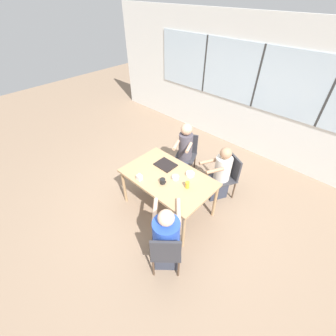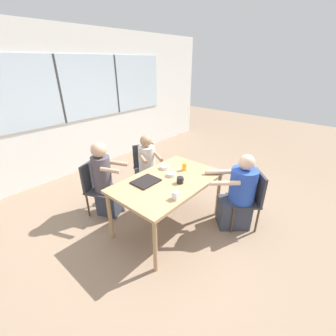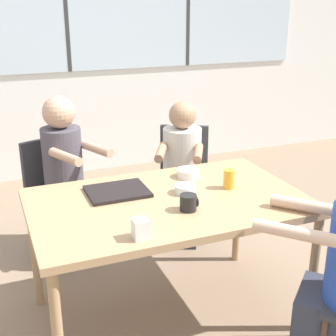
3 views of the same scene
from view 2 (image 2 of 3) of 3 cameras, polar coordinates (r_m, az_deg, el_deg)
name	(u,v)px [view 2 (image 2 of 3)]	position (r m, az deg, el deg)	size (l,w,h in m)	color
ground_plane	(168,225)	(3.43, 0.00, -14.19)	(16.00, 16.00, 0.00)	#8C725B
wall_back_with_windows	(62,105)	(4.90, -25.37, 14.23)	(8.40, 0.08, 2.80)	silver
dining_table	(168,184)	(3.04, 0.00, -4.15)	(1.48, 0.92, 0.75)	tan
chair_for_woman_green_shirt	(96,184)	(3.60, -17.82, -3.85)	(0.53, 0.53, 0.84)	#333338
chair_for_man_blue_shirt	(251,195)	(3.36, 20.24, -6.56)	(0.56, 0.56, 0.84)	#333338
chair_for_man_teal_shirt	(145,164)	(4.10, -5.84, 1.05)	(0.54, 0.54, 0.84)	#333338
person_woman_green_shirt	(105,182)	(3.49, -15.78, -3.49)	(0.44, 0.56, 1.18)	#333847
person_man_blue_shirt	(238,196)	(3.30, 17.44, -6.82)	(0.69, 0.71, 1.11)	#333847
person_man_teal_shirt	(148,168)	(3.96, -5.19, 0.04)	(0.50, 0.59, 1.08)	#333847
food_tray_dark	(146,181)	(2.97, -5.64, -3.41)	(0.33, 0.27, 0.02)	black
coffee_mug	(180,180)	(2.92, 3.11, -3.08)	(0.09, 0.09, 0.09)	black
juice_glass	(184,167)	(3.26, 4.16, 0.33)	(0.06, 0.06, 0.11)	gold
milk_carton_small	(176,195)	(2.60, 2.02, -6.96)	(0.07, 0.07, 0.09)	silver
bowl_white_shallow	(165,167)	(3.31, -0.80, 0.27)	(0.14, 0.14, 0.05)	white
bowl_cereal	(171,174)	(3.10, 0.83, -1.64)	(0.12, 0.12, 0.05)	silver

